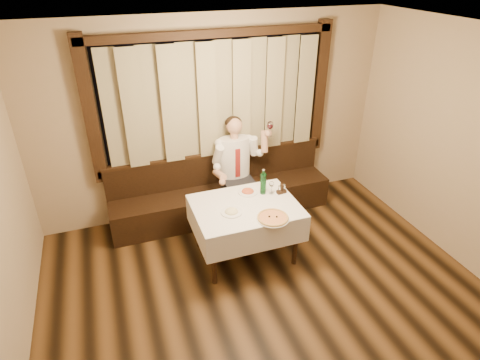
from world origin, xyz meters
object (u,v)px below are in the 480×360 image
object	(u,v)px
green_bottle	(263,183)
cruet_caddy	(282,190)
pizza	(273,218)
dining_table	(245,212)
banquette	(221,195)
seated_man	(237,162)
pasta_red	(248,190)
pasta_cream	(231,210)

from	to	relation	value
green_bottle	cruet_caddy	world-z (taller)	green_bottle
pizza	dining_table	bearing A→B (deg)	116.85
dining_table	green_bottle	distance (m)	0.44
banquette	seated_man	distance (m)	0.60
dining_table	pizza	distance (m)	0.44
cruet_caddy	seated_man	bearing A→B (deg)	104.98
pasta_red	cruet_caddy	world-z (taller)	cruet_caddy
pizza	pasta_red	distance (m)	0.65
pasta_cream	pasta_red	bearing A→B (deg)	47.13
banquette	dining_table	xyz separation A→B (m)	(0.00, -1.02, 0.34)
banquette	pizza	size ratio (longest dim) A/B	8.41
banquette	green_bottle	world-z (taller)	green_bottle
pasta_red	pasta_cream	xyz separation A→B (m)	(-0.34, -0.37, 0.00)
banquette	cruet_caddy	size ratio (longest dim) A/B	24.39
pizza	pasta_red	world-z (taller)	pasta_red
pasta_cream	seated_man	xyz separation A→B (m)	(0.43, 1.03, 0.07)
banquette	pasta_red	xyz separation A→B (m)	(0.13, -0.75, 0.48)
green_bottle	banquette	bearing A→B (deg)	110.13
pizza	seated_man	size ratio (longest dim) A/B	0.25
banquette	pasta_cream	xyz separation A→B (m)	(-0.21, -1.12, 0.48)
pasta_cream	dining_table	bearing A→B (deg)	24.86
banquette	seated_man	xyz separation A→B (m)	(0.21, -0.09, 0.55)
banquette	dining_table	size ratio (longest dim) A/B	2.52
seated_man	pasta_cream	bearing A→B (deg)	-112.42
pizza	seated_man	bearing A→B (deg)	89.13
pasta_cream	seated_man	bearing A→B (deg)	67.58
pizza	pasta_cream	world-z (taller)	pasta_cream
pasta_red	seated_man	distance (m)	0.67
pasta_red	seated_man	world-z (taller)	seated_man
pasta_red	green_bottle	distance (m)	0.22
banquette	cruet_caddy	xyz separation A→B (m)	(0.53, -0.91, 0.49)
pasta_red	dining_table	bearing A→B (deg)	-115.64
banquette	green_bottle	distance (m)	1.07
pasta_red	pasta_cream	size ratio (longest dim) A/B	0.98
banquette	green_bottle	size ratio (longest dim) A/B	9.37
banquette	seated_man	size ratio (longest dim) A/B	2.13
seated_man	dining_table	bearing A→B (deg)	-102.83
green_bottle	pasta_red	bearing A→B (deg)	155.07
banquette	pizza	bearing A→B (deg)	-82.20
green_bottle	cruet_caddy	bearing A→B (deg)	-18.17
seated_man	green_bottle	bearing A→B (deg)	-82.82
pasta_cream	seated_man	world-z (taller)	seated_man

